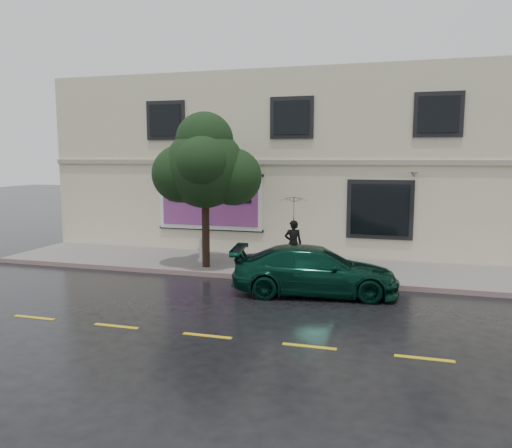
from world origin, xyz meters
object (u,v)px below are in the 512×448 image
(fire_hydrant, at_px, (203,249))
(car, at_px, (315,270))
(pedestrian, at_px, (293,244))
(street_tree, at_px, (205,169))

(fire_hydrant, bearing_deg, car, -42.78)
(pedestrian, distance_m, street_tree, 3.81)
(street_tree, bearing_deg, fire_hydrant, 118.84)
(pedestrian, height_order, fire_hydrant, pedestrian)
(street_tree, bearing_deg, pedestrian, 15.22)
(car, bearing_deg, pedestrian, 15.86)
(pedestrian, distance_m, fire_hydrant, 3.26)
(street_tree, relative_size, fire_hydrant, 5.22)
(car, relative_size, pedestrian, 2.89)
(pedestrian, relative_size, street_tree, 0.34)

